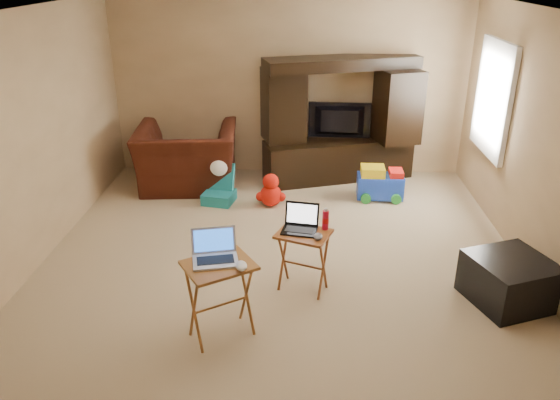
{
  "coord_description": "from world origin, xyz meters",
  "views": [
    {
      "loc": [
        0.21,
        -4.97,
        2.9
      ],
      "look_at": [
        0.0,
        -0.2,
        0.8
      ],
      "focal_mm": 35.0,
      "sensor_mm": 36.0,
      "label": 1
    }
  ],
  "objects_px": {
    "entertainment_center": "(340,120)",
    "mouse_right": "(318,237)",
    "tray_table_right": "(303,261)",
    "laptop_right": "(300,220)",
    "mouse_left": "(241,266)",
    "water_bottle": "(325,220)",
    "television": "(339,122)",
    "plush_toy": "(271,190)",
    "ottoman": "(509,280)",
    "tray_table_left": "(221,300)",
    "recliner": "(187,158)",
    "child_rocker": "(218,184)",
    "laptop_left": "(215,249)",
    "push_toy": "(380,182)"
  },
  "relations": [
    {
      "from": "ottoman",
      "to": "mouse_left",
      "type": "distance_m",
      "value": 2.53
    },
    {
      "from": "recliner",
      "to": "mouse_left",
      "type": "height_order",
      "value": "recliner"
    },
    {
      "from": "water_bottle",
      "to": "push_toy",
      "type": "bearing_deg",
      "value": 69.47
    },
    {
      "from": "water_bottle",
      "to": "laptop_left",
      "type": "bearing_deg",
      "value": -139.07
    },
    {
      "from": "entertainment_center",
      "to": "mouse_right",
      "type": "bearing_deg",
      "value": -114.08
    },
    {
      "from": "laptop_left",
      "to": "laptop_right",
      "type": "bearing_deg",
      "value": 34.91
    },
    {
      "from": "ottoman",
      "to": "recliner",
      "type": "bearing_deg",
      "value": 143.06
    },
    {
      "from": "tray_table_left",
      "to": "tray_table_right",
      "type": "relative_size",
      "value": 1.14
    },
    {
      "from": "push_toy",
      "to": "mouse_right",
      "type": "height_order",
      "value": "mouse_right"
    },
    {
      "from": "recliner",
      "to": "laptop_right",
      "type": "relative_size",
      "value": 4.15
    },
    {
      "from": "laptop_right",
      "to": "mouse_right",
      "type": "relative_size",
      "value": 2.58
    },
    {
      "from": "tray_table_left",
      "to": "laptop_right",
      "type": "bearing_deg",
      "value": 17.41
    },
    {
      "from": "television",
      "to": "tray_table_left",
      "type": "distance_m",
      "value": 3.95
    },
    {
      "from": "tray_table_right",
      "to": "mouse_left",
      "type": "bearing_deg",
      "value": -99.7
    },
    {
      "from": "water_bottle",
      "to": "mouse_right",
      "type": "bearing_deg",
      "value": -109.29
    },
    {
      "from": "tray_table_right",
      "to": "laptop_right",
      "type": "relative_size",
      "value": 1.91
    },
    {
      "from": "plush_toy",
      "to": "ottoman",
      "type": "height_order",
      "value": "plush_toy"
    },
    {
      "from": "mouse_left",
      "to": "water_bottle",
      "type": "distance_m",
      "value": 1.12
    },
    {
      "from": "television",
      "to": "mouse_right",
      "type": "distance_m",
      "value": 3.15
    },
    {
      "from": "tray_table_right",
      "to": "mouse_left",
      "type": "relative_size",
      "value": 4.34
    },
    {
      "from": "ottoman",
      "to": "tray_table_left",
      "type": "distance_m",
      "value": 2.64
    },
    {
      "from": "mouse_right",
      "to": "entertainment_center",
      "type": "bearing_deg",
      "value": 83.38
    },
    {
      "from": "mouse_left",
      "to": "water_bottle",
      "type": "height_order",
      "value": "water_bottle"
    },
    {
      "from": "child_rocker",
      "to": "push_toy",
      "type": "relative_size",
      "value": 0.83
    },
    {
      "from": "plush_toy",
      "to": "mouse_left",
      "type": "xyz_separation_m",
      "value": [
        -0.07,
        -2.74,
        0.5
      ]
    },
    {
      "from": "tray_table_left",
      "to": "laptop_left",
      "type": "relative_size",
      "value": 1.91
    },
    {
      "from": "laptop_right",
      "to": "mouse_left",
      "type": "xyz_separation_m",
      "value": [
        -0.44,
        -0.82,
        -0.01
      ]
    },
    {
      "from": "laptop_left",
      "to": "mouse_right",
      "type": "height_order",
      "value": "laptop_left"
    },
    {
      "from": "television",
      "to": "recliner",
      "type": "xyz_separation_m",
      "value": [
        -2.08,
        -0.5,
        -0.4
      ]
    },
    {
      "from": "television",
      "to": "laptop_right",
      "type": "distance_m",
      "value": 3.03
    },
    {
      "from": "entertainment_center",
      "to": "mouse_left",
      "type": "bearing_deg",
      "value": -121.96
    },
    {
      "from": "recliner",
      "to": "mouse_left",
      "type": "distance_m",
      "value": 3.5
    },
    {
      "from": "laptop_left",
      "to": "water_bottle",
      "type": "relative_size",
      "value": 1.93
    },
    {
      "from": "entertainment_center",
      "to": "laptop_right",
      "type": "xyz_separation_m",
      "value": [
        -0.53,
        -2.93,
        -0.14
      ]
    },
    {
      "from": "plush_toy",
      "to": "mouse_right",
      "type": "distance_m",
      "value": 2.17
    },
    {
      "from": "tray_table_left",
      "to": "mouse_right",
      "type": "xyz_separation_m",
      "value": [
        0.8,
        0.61,
        0.29
      ]
    },
    {
      "from": "plush_toy",
      "to": "ottoman",
      "type": "relative_size",
      "value": 0.65
    },
    {
      "from": "laptop_left",
      "to": "laptop_right",
      "type": "xyz_separation_m",
      "value": [
        0.66,
        0.72,
        -0.08
      ]
    },
    {
      "from": "recliner",
      "to": "child_rocker",
      "type": "bearing_deg",
      "value": 129.78
    },
    {
      "from": "child_rocker",
      "to": "tray_table_right",
      "type": "height_order",
      "value": "tray_table_right"
    },
    {
      "from": "entertainment_center",
      "to": "mouse_left",
      "type": "height_order",
      "value": "entertainment_center"
    },
    {
      "from": "ottoman",
      "to": "laptop_right",
      "type": "distance_m",
      "value": 2.0
    },
    {
      "from": "recliner",
      "to": "child_rocker",
      "type": "distance_m",
      "value": 0.72
    },
    {
      "from": "laptop_right",
      "to": "mouse_right",
      "type": "xyz_separation_m",
      "value": [
        0.17,
        -0.14,
        -0.09
      ]
    },
    {
      "from": "child_rocker",
      "to": "mouse_left",
      "type": "relative_size",
      "value": 3.6
    },
    {
      "from": "plush_toy",
      "to": "push_toy",
      "type": "xyz_separation_m",
      "value": [
        1.42,
        0.29,
        0.01
      ]
    },
    {
      "from": "mouse_left",
      "to": "television",
      "type": "bearing_deg",
      "value": 75.7
    },
    {
      "from": "mouse_left",
      "to": "tray_table_right",
      "type": "bearing_deg",
      "value": 58.93
    },
    {
      "from": "water_bottle",
      "to": "plush_toy",
      "type": "bearing_deg",
      "value": 108.45
    },
    {
      "from": "television",
      "to": "push_toy",
      "type": "bearing_deg",
      "value": 126.52
    }
  ]
}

